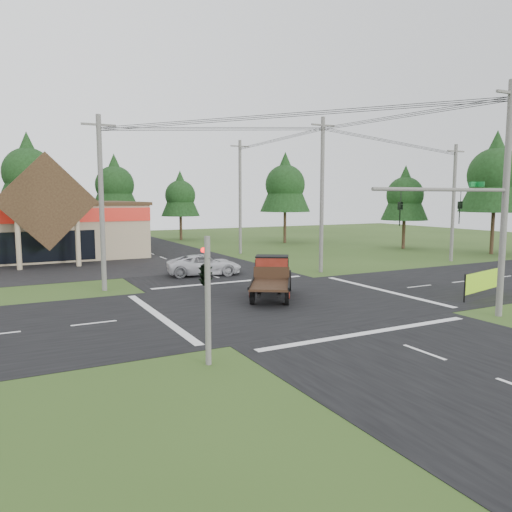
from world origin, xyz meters
TOP-DOWN VIEW (x-y plane):
  - ground at (0.00, 0.00)m, footprint 120.00×120.00m
  - road_ns at (0.00, 0.00)m, footprint 12.00×120.00m
  - road_ew at (0.00, 0.00)m, footprint 120.00×12.00m
  - traffic_signal_mast at (5.82, -7.50)m, footprint 8.12×0.24m
  - traffic_signal_corner at (-7.50, -7.32)m, footprint 0.53×2.48m
  - utility_pole_nr at (7.50, -7.50)m, footprint 2.00×0.30m
  - utility_pole_nw at (-8.00, 8.00)m, footprint 2.00×0.30m
  - utility_pole_ne at (8.00, 8.00)m, footprint 2.00×0.30m
  - utility_pole_far at (22.00, 8.00)m, footprint 2.00×0.30m
  - utility_pole_n at (8.00, 22.00)m, footprint 2.00×0.30m
  - tree_row_c at (-10.00, 41.00)m, footprint 7.28×7.28m
  - tree_row_d at (0.00, 42.00)m, footprint 6.16×6.16m
  - tree_row_e at (8.00, 40.00)m, footprint 5.04×5.04m
  - tree_side_ne at (18.00, 30.00)m, footprint 6.16×6.16m
  - tree_side_e_near at (26.00, 18.00)m, footprint 5.04×5.04m
  - tree_side_e_far at (30.00, 10.00)m, footprint 6.72×6.72m
  - antique_flatbed_truck at (-0.17, 1.18)m, footprint 4.79×5.88m
  - roadside_banner at (10.70, -4.11)m, footprint 4.47×1.22m
  - white_pickup at (-0.36, 10.80)m, footprint 5.79×3.56m

SIDE VIEW (x-z plane):
  - ground at x=0.00m, z-range 0.00..0.00m
  - road_ns at x=0.00m, z-range 0.00..0.02m
  - road_ew at x=0.00m, z-range 0.00..0.02m
  - white_pickup at x=-0.36m, z-range 0.00..1.50m
  - roadside_banner at x=10.70m, z-range 0.00..1.56m
  - antique_flatbed_truck at x=-0.17m, z-range 0.00..2.34m
  - traffic_signal_corner at x=-7.50m, z-range 1.32..5.72m
  - traffic_signal_mast at x=5.82m, z-range 0.93..7.93m
  - utility_pole_far at x=22.00m, z-range 0.14..10.34m
  - utility_pole_nw at x=-8.00m, z-range 0.14..10.64m
  - utility_pole_nr at x=7.50m, z-range 0.14..11.14m
  - utility_pole_n at x=8.00m, z-range 0.14..11.34m
  - utility_pole_ne at x=8.00m, z-range 0.14..11.64m
  - tree_row_e at x=8.00m, z-range 1.49..10.58m
  - tree_side_e_near at x=26.00m, z-range 1.49..10.58m
  - tree_row_d at x=0.00m, z-range 1.82..12.93m
  - tree_side_ne at x=18.00m, z-range 1.82..12.93m
  - tree_side_e_far at x=30.00m, z-range 1.99..14.11m
  - tree_row_c at x=-10.00m, z-range 2.16..15.29m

